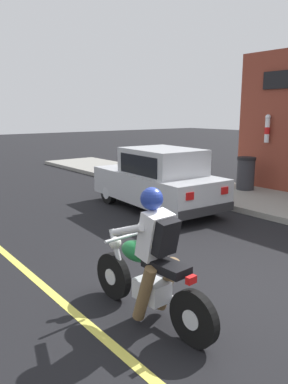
# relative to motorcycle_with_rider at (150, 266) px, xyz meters

# --- Properties ---
(ground_plane) EXTENTS (80.00, 80.00, 0.00)m
(ground_plane) POSITION_rel_motorcycle_with_rider_xyz_m (1.15, -0.15, -0.68)
(ground_plane) COLOR black
(sidewalk_curb) EXTENTS (2.60, 22.00, 0.14)m
(sidewalk_curb) POSITION_rel_motorcycle_with_rider_xyz_m (6.10, 2.85, -0.61)
(sidewalk_curb) COLOR gray
(sidewalk_curb) RESTS_ON ground
(lane_stripe) EXTENTS (0.12, 19.80, 0.01)m
(lane_stripe) POSITION_rel_motorcycle_with_rider_xyz_m (-0.65, 2.85, -0.67)
(lane_stripe) COLOR #D1C64C
(lane_stripe) RESTS_ON ground
(motorcycle_with_rider) EXTENTS (0.57, 2.02, 1.62)m
(motorcycle_with_rider) POSITION_rel_motorcycle_with_rider_xyz_m (0.00, 0.00, 0.00)
(motorcycle_with_rider) COLOR black
(motorcycle_with_rider) RESTS_ON ground
(car_hatchback) EXTENTS (1.90, 3.88, 1.57)m
(car_hatchback) POSITION_rel_motorcycle_with_rider_xyz_m (3.46, 3.91, 0.09)
(car_hatchback) COLOR black
(car_hatchback) RESTS_ON ground
(trash_bin) EXTENTS (0.56, 0.56, 0.98)m
(trash_bin) POSITION_rel_motorcycle_with_rider_xyz_m (6.75, 3.67, -0.04)
(trash_bin) COLOR #2D2D33
(trash_bin) RESTS_ON sidewalk_curb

